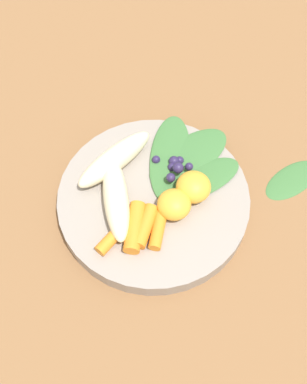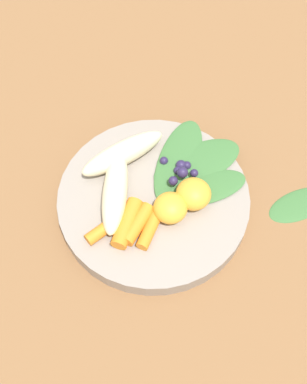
{
  "view_description": "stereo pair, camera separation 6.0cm",
  "coord_description": "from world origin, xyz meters",
  "px_view_note": "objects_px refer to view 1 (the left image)",
  "views": [
    {
      "loc": [
        -0.02,
        0.3,
        0.55
      ],
      "look_at": [
        0.0,
        0.0,
        0.03
      ],
      "focal_mm": 45.05,
      "sensor_mm": 36.0,
      "label": 1
    },
    {
      "loc": [
        -0.08,
        0.29,
        0.55
      ],
      "look_at": [
        0.0,
        0.0,
        0.03
      ],
      "focal_mm": 45.05,
      "sensor_mm": 36.0,
      "label": 2
    }
  ],
  "objects_px": {
    "banana_peeled_left": "(116,198)",
    "kale_leaf_stray": "(293,179)",
    "bowl": "(153,201)",
    "orange_segment_near": "(193,187)",
    "banana_peeled_right": "(115,159)"
  },
  "relations": [
    {
      "from": "bowl",
      "to": "orange_segment_near",
      "type": "distance_m",
      "value": 0.06
    },
    {
      "from": "banana_peeled_right",
      "to": "orange_segment_near",
      "type": "distance_m",
      "value": 0.11
    },
    {
      "from": "orange_segment_near",
      "to": "kale_leaf_stray",
      "type": "bearing_deg",
      "value": -161.98
    },
    {
      "from": "bowl",
      "to": "orange_segment_near",
      "type": "bearing_deg",
      "value": -172.3
    },
    {
      "from": "orange_segment_near",
      "to": "kale_leaf_stray",
      "type": "xyz_separation_m",
      "value": [
        -0.14,
        -0.04,
        -0.04
      ]
    },
    {
      "from": "bowl",
      "to": "banana_peeled_left",
      "type": "distance_m",
      "value": 0.05
    },
    {
      "from": "banana_peeled_left",
      "to": "banana_peeled_right",
      "type": "bearing_deg",
      "value": 175.82
    },
    {
      "from": "banana_peeled_right",
      "to": "kale_leaf_stray",
      "type": "distance_m",
      "value": 0.24
    },
    {
      "from": "bowl",
      "to": "banana_peeled_right",
      "type": "height_order",
      "value": "banana_peeled_right"
    },
    {
      "from": "bowl",
      "to": "banana_peeled_right",
      "type": "relative_size",
      "value": 2.06
    },
    {
      "from": "banana_peeled_left",
      "to": "kale_leaf_stray",
      "type": "relative_size",
      "value": 1.33
    },
    {
      "from": "banana_peeled_left",
      "to": "kale_leaf_stray",
      "type": "height_order",
      "value": "banana_peeled_left"
    },
    {
      "from": "banana_peeled_right",
      "to": "orange_segment_near",
      "type": "height_order",
      "value": "orange_segment_near"
    },
    {
      "from": "bowl",
      "to": "banana_peeled_right",
      "type": "xyz_separation_m",
      "value": [
        0.05,
        -0.04,
        0.03
      ]
    },
    {
      "from": "banana_peeled_left",
      "to": "kale_leaf_stray",
      "type": "bearing_deg",
      "value": 94.1
    }
  ]
}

